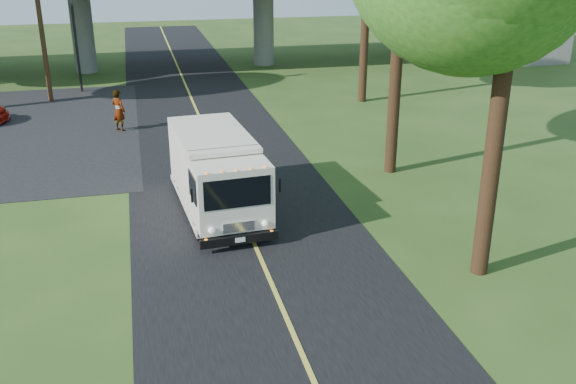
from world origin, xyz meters
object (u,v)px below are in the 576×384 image
object	(u,v)px
step_van	(216,171)
pedestrian	(119,110)
traffic_signal	(75,35)
utility_pole	(39,14)

from	to	relation	value
step_van	pedestrian	xyz separation A→B (m)	(-3.11, 10.44, -0.42)
traffic_signal	utility_pole	xyz separation A→B (m)	(-1.50, -2.00, 1.40)
traffic_signal	utility_pole	distance (m)	2.86
step_van	pedestrian	size ratio (longest dim) A/B	3.24
step_van	pedestrian	distance (m)	10.90
utility_pole	pedestrian	xyz separation A→B (m)	(3.70, -6.88, -3.64)
utility_pole	step_van	bearing A→B (deg)	-68.54
utility_pole	pedestrian	bearing A→B (deg)	-61.75
traffic_signal	step_van	bearing A→B (deg)	-74.64
step_van	pedestrian	bearing A→B (deg)	102.27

